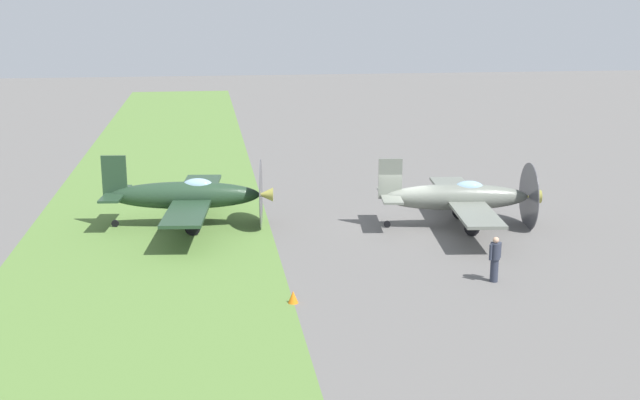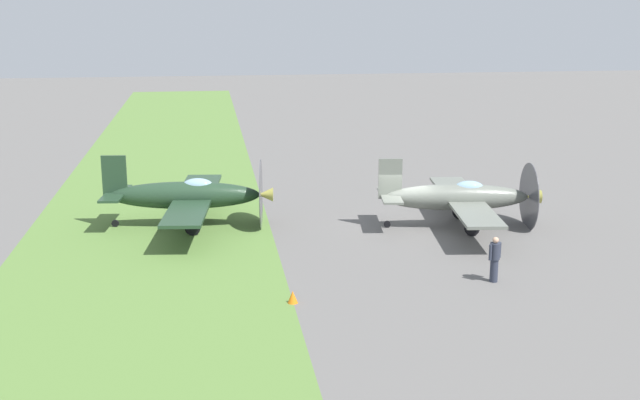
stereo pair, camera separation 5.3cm
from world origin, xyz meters
The scene contains 6 objects.
ground_plane centered at (0.00, 0.00, 0.00)m, with size 160.00×160.00×0.00m, color #605E5B.
grass_verge centered at (0.00, -11.50, 0.00)m, with size 120.00×11.00×0.01m, color #567A38.
airplane_lead centered at (0.37, 2.62, 1.42)m, with size 9.54×7.57×3.38m.
airplane_wingman centered at (-1.55, -9.71, 1.47)m, with size 9.91×7.85×3.51m.
ground_crew_chief centered at (7.75, 1.63, 0.91)m, with size 0.38×0.56×1.73m.
runway_marker_cone centered at (8.85, -6.02, 0.22)m, with size 0.36×0.36×0.44m, color orange.
Camera 2 is at (34.67, -8.78, 10.13)m, focal length 44.81 mm.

